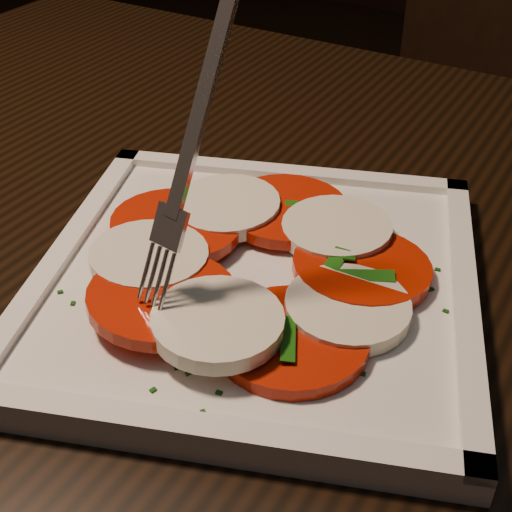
% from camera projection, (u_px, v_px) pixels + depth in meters
% --- Properties ---
extents(table, '(1.21, 0.81, 0.75)m').
position_uv_depth(table, '(307.00, 364.00, 0.55)').
color(table, black).
rests_on(table, ground).
extents(chair, '(0.54, 0.54, 0.93)m').
position_uv_depth(chair, '(457.00, 108.00, 1.21)').
color(chair, black).
rests_on(chair, ground).
extents(plate, '(0.35, 0.35, 0.01)m').
position_uv_depth(plate, '(256.00, 284.00, 0.46)').
color(plate, white).
rests_on(plate, table).
extents(caprese_salad, '(0.23, 0.24, 0.02)m').
position_uv_depth(caprese_salad, '(256.00, 263.00, 0.45)').
color(caprese_salad, '#B81504').
rests_on(caprese_salad, plate).
extents(fork, '(0.05, 0.09, 0.17)m').
position_uv_depth(fork, '(206.00, 135.00, 0.39)').
color(fork, white).
rests_on(fork, caprese_salad).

